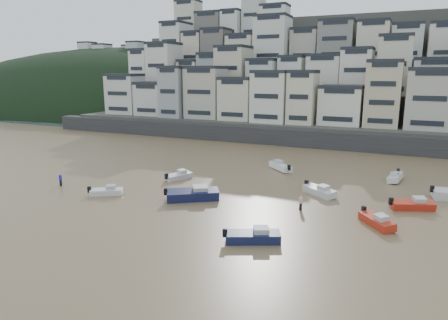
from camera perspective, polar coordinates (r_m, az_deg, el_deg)
The scene contains 16 objects.
ground at distance 32.82m, azimuth -29.09°, elevation -16.92°, with size 400.00×400.00×0.00m, color #886749.
sea_strip at distance 210.25m, azimuth -15.49°, elevation 7.93°, with size 340.00×340.00×0.00m, color #42525F.
harbor_wall at distance 83.52m, azimuth 14.35°, elevation 2.82°, with size 140.00×3.00×3.50m, color #38383A.
hillside at distance 121.43m, azimuth 20.32°, elevation 10.71°, with size 141.04×66.00×50.00m.
headland at distance 193.08m, azimuth -13.93°, elevation 7.64°, with size 216.00×135.00×53.33m.
boat_a at distance 37.07m, azimuth 4.17°, elevation -10.59°, with size 5.44×1.78×1.48m, color #141B40, non-canonical shape.
boat_b at distance 43.57m, azimuth 20.99°, elevation -7.92°, with size 4.93×1.61×1.34m, color #B42816, non-canonical shape.
boat_c at distance 48.55m, azimuth -4.50°, elevation -4.69°, with size 6.85×2.24×1.87m, color #151A43, non-canonical shape.
boat_d at distance 50.10m, azimuth 25.35°, elevation -5.63°, with size 5.14×1.68×1.40m, color #B62716, non-canonical shape.
boat_e at distance 51.89m, azimuth 13.48°, elevation -4.13°, with size 5.19×1.70×1.41m, color silver, non-canonical shape.
boat_f at distance 58.12m, azimuth -6.49°, elevation -2.15°, with size 4.55×1.49×1.24m, color silver, non-canonical shape.
boat_h at distance 63.87m, azimuth 8.08°, elevation -0.75°, with size 5.44×1.78×1.48m, color white, non-canonical shape.
boat_i at distance 61.84m, azimuth 23.26°, elevation -2.16°, with size 4.96×1.62×1.35m, color silver, non-canonical shape.
boat_j at distance 52.64m, azimuth -16.47°, elevation -4.19°, with size 4.35×1.42×1.19m, color silver, non-canonical shape.
person_blue at distance 58.81m, azimuth -22.33°, elevation -2.61°, with size 0.44×0.44×1.74m, color #251CD3, non-canonical shape.
person_pink at distance 45.82m, azimuth 10.91°, elevation -6.03°, with size 0.44×0.44×1.74m, color #F3ABB2, non-canonical shape.
Camera 1 is at (24.11, -16.20, 15.29)m, focal length 32.00 mm.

